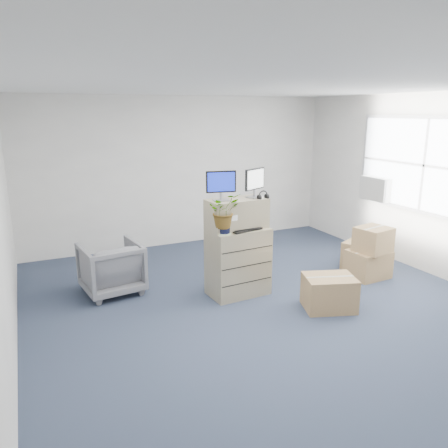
{
  "coord_description": "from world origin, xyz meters",
  "views": [
    {
      "loc": [
        -2.74,
        -4.35,
        2.52
      ],
      "look_at": [
        -0.55,
        0.4,
        1.16
      ],
      "focal_mm": 35.0,
      "sensor_mm": 36.0,
      "label": 1
    }
  ],
  "objects_px": {
    "filing_cabinet_lower": "(238,262)",
    "water_bottle": "(241,219)",
    "office_chair": "(111,266)",
    "monitor_left": "(221,184)",
    "monitor_right": "(255,181)",
    "keyboard": "(245,229)",
    "potted_plant": "(224,215)"
  },
  "relations": [
    {
      "from": "monitor_left",
      "to": "monitor_right",
      "type": "distance_m",
      "value": 0.51
    },
    {
      "from": "monitor_left",
      "to": "potted_plant",
      "type": "height_order",
      "value": "monitor_left"
    },
    {
      "from": "keyboard",
      "to": "potted_plant",
      "type": "bearing_deg",
      "value": 171.83
    },
    {
      "from": "filing_cabinet_lower",
      "to": "office_chair",
      "type": "bearing_deg",
      "value": 149.78
    },
    {
      "from": "monitor_right",
      "to": "potted_plant",
      "type": "xyz_separation_m",
      "value": [
        -0.56,
        -0.18,
        -0.38
      ]
    },
    {
      "from": "potted_plant",
      "to": "office_chair",
      "type": "distance_m",
      "value": 1.81
    },
    {
      "from": "water_bottle",
      "to": "monitor_right",
      "type": "bearing_deg",
      "value": -5.9
    },
    {
      "from": "monitor_left",
      "to": "keyboard",
      "type": "bearing_deg",
      "value": -14.15
    },
    {
      "from": "office_chair",
      "to": "water_bottle",
      "type": "bearing_deg",
      "value": 148.81
    },
    {
      "from": "monitor_left",
      "to": "monitor_right",
      "type": "xyz_separation_m",
      "value": [
        0.51,
        0.01,
        0.0
      ]
    },
    {
      "from": "filing_cabinet_lower",
      "to": "office_chair",
      "type": "xyz_separation_m",
      "value": [
        -1.61,
        0.79,
        -0.07
      ]
    },
    {
      "from": "filing_cabinet_lower",
      "to": "water_bottle",
      "type": "distance_m",
      "value": 0.6
    },
    {
      "from": "monitor_right",
      "to": "monitor_left",
      "type": "bearing_deg",
      "value": 154.87
    },
    {
      "from": "filing_cabinet_lower",
      "to": "water_bottle",
      "type": "xyz_separation_m",
      "value": [
        0.07,
        0.06,
        0.59
      ]
    },
    {
      "from": "filing_cabinet_lower",
      "to": "potted_plant",
      "type": "height_order",
      "value": "potted_plant"
    },
    {
      "from": "keyboard",
      "to": "monitor_left",
      "type": "bearing_deg",
      "value": 140.69
    },
    {
      "from": "filing_cabinet_lower",
      "to": "keyboard",
      "type": "relative_size",
      "value": 2.07
    },
    {
      "from": "potted_plant",
      "to": "filing_cabinet_lower",
      "type": "bearing_deg",
      "value": 26.09
    },
    {
      "from": "water_bottle",
      "to": "office_chair",
      "type": "relative_size",
      "value": 0.28
    },
    {
      "from": "potted_plant",
      "to": "keyboard",
      "type": "bearing_deg",
      "value": 5.31
    },
    {
      "from": "monitor_right",
      "to": "office_chair",
      "type": "distance_m",
      "value": 2.34
    },
    {
      "from": "monitor_left",
      "to": "water_bottle",
      "type": "height_order",
      "value": "monitor_left"
    },
    {
      "from": "monitor_right",
      "to": "potted_plant",
      "type": "height_order",
      "value": "monitor_right"
    },
    {
      "from": "potted_plant",
      "to": "office_chair",
      "type": "xyz_separation_m",
      "value": [
        -1.32,
        0.93,
        -0.8
      ]
    },
    {
      "from": "monitor_left",
      "to": "potted_plant",
      "type": "relative_size",
      "value": 0.74
    },
    {
      "from": "monitor_right",
      "to": "office_chair",
      "type": "xyz_separation_m",
      "value": [
        -1.88,
        0.75,
        -1.19
      ]
    },
    {
      "from": "office_chair",
      "to": "monitor_left",
      "type": "bearing_deg",
      "value": 143.25
    },
    {
      "from": "monitor_left",
      "to": "water_bottle",
      "type": "bearing_deg",
      "value": 17.01
    },
    {
      "from": "water_bottle",
      "to": "office_chair",
      "type": "distance_m",
      "value": 1.95
    },
    {
      "from": "filing_cabinet_lower",
      "to": "monitor_left",
      "type": "bearing_deg",
      "value": 168.22
    },
    {
      "from": "monitor_left",
      "to": "office_chair",
      "type": "height_order",
      "value": "monitor_left"
    },
    {
      "from": "monitor_left",
      "to": "monitor_right",
      "type": "relative_size",
      "value": 1.0
    }
  ]
}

